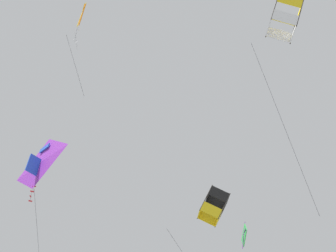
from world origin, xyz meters
The scene contains 5 objects.
kite_box_near_left centered at (0.94, 1.41, 14.34)m, with size 3.26×2.79×5.94m.
kite_diamond_upper_right centered at (1.04, -1.65, 13.90)m, with size 2.10×2.02×7.11m.
kite_diamond_far_centre centered at (6.03, 6.00, 25.38)m, with size 1.73×1.28×6.11m.
kite_box_mid_left centered at (-4.74, 4.45, 20.55)m, with size 2.59×2.19×9.82m.
kite_delta_highest centered at (7.91, 5.88, 16.75)m, with size 3.34×1.32×6.05m.
Camera 1 is at (-10.89, 22.44, 2.84)m, focal length 62.03 mm.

